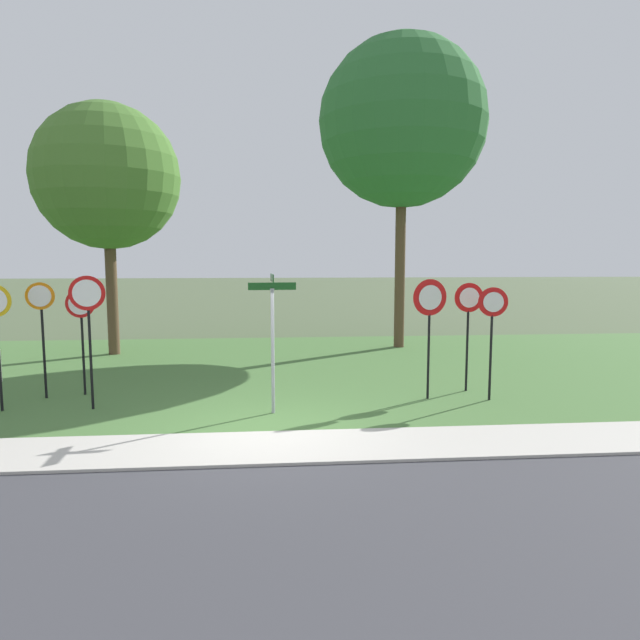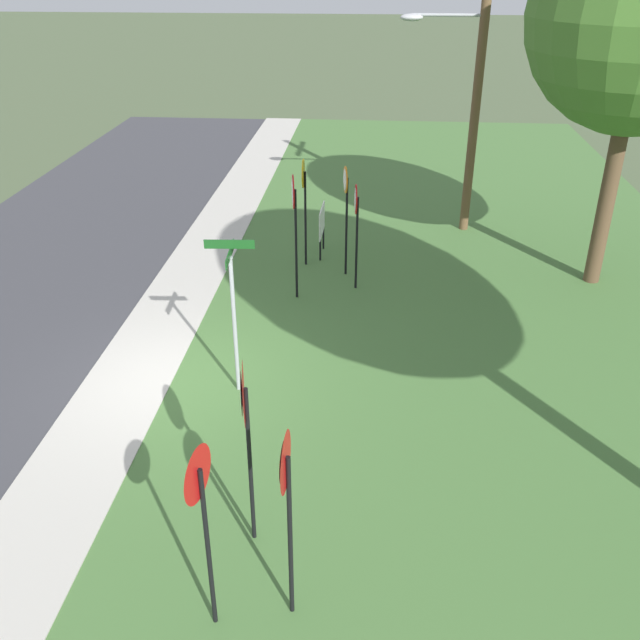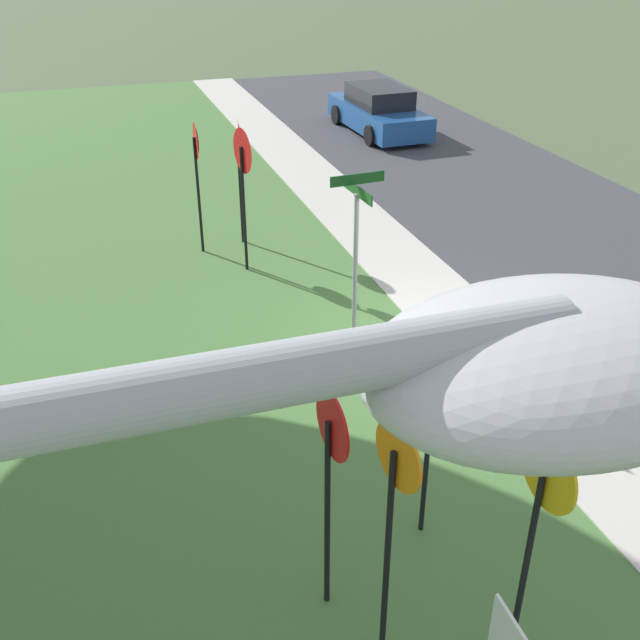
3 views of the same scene
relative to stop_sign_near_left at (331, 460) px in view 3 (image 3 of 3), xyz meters
name	(u,v)px [view 3 (image 3 of 3)]	position (x,y,z in m)	size (l,w,h in m)	color
ground_plane	(430,345)	(4.23, -3.14, -1.80)	(160.00, 160.00, 0.00)	#4C5B3D
sidewalk_strip	(475,335)	(4.23, -3.94, -1.77)	(44.00, 1.60, 0.06)	#BCB7AD
grass_median	(31,414)	(4.23, 2.86, -1.78)	(44.00, 12.00, 0.04)	#477038
stop_sign_near_left	(331,460)	(0.00, 0.00, 0.00)	(0.65, 0.11, 2.45)	black
stop_sign_near_right	(437,373)	(0.59, -1.30, 0.28)	(0.71, 0.14, 2.80)	black
stop_sign_far_left	(539,511)	(-1.25, -1.28, 0.14)	(0.67, 0.10, 2.64)	black
stop_sign_far_center	(394,502)	(-0.76, -0.27, 0.10)	(0.60, 0.13, 2.63)	black
yield_sign_near_left	(244,165)	(7.85, -1.06, 0.28)	(0.80, 0.18, 2.70)	black
yield_sign_near_right	(240,153)	(9.19, -1.29, 0.11)	(0.64, 0.15, 2.53)	black
yield_sign_far_left	(197,157)	(8.97, -0.42, 0.16)	(0.69, 0.10, 2.58)	black
street_name_post	(356,251)	(4.37, -1.89, -0.06)	(0.96, 0.82, 2.85)	#9EA0A8
parked_sedan_distant	(379,111)	(16.58, -7.31, -1.15)	(4.42, 2.00, 1.39)	#1E4C8C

